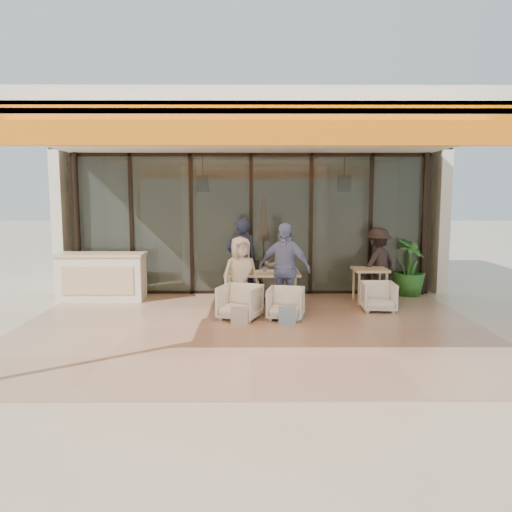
{
  "coord_description": "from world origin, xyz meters",
  "views": [
    {
      "loc": [
        0.06,
        -8.27,
        2.29
      ],
      "look_at": [
        0.1,
        0.9,
        1.15
      ],
      "focal_mm": 35.0,
      "sensor_mm": 36.0,
      "label": 1
    }
  ],
  "objects_px": {
    "potted_palm": "(410,268)",
    "side_chair": "(378,295)",
    "diner_grey": "(282,267)",
    "dining_table": "(262,274)",
    "chair_far_left": "(242,283)",
    "chair_far_right": "(280,282)",
    "diner_cream": "(241,275)",
    "chair_near_left": "(240,300)",
    "diner_navy": "(242,261)",
    "side_table": "(370,273)",
    "diner_periwinkle": "(284,268)",
    "host_counter": "(102,277)",
    "chair_near_right": "(286,302)",
    "standing_woman": "(378,263)"
  },
  "relations": [
    {
      "from": "potted_palm",
      "to": "side_chair",
      "type": "bearing_deg",
      "value": -125.62
    },
    {
      "from": "diner_grey",
      "to": "dining_table",
      "type": "bearing_deg",
      "value": 40.57
    },
    {
      "from": "chair_far_left",
      "to": "diner_grey",
      "type": "bearing_deg",
      "value": 157.39
    },
    {
      "from": "chair_far_right",
      "to": "diner_cream",
      "type": "xyz_separation_m",
      "value": [
        -0.84,
        -1.4,
        0.38
      ]
    },
    {
      "from": "chair_far_right",
      "to": "chair_near_left",
      "type": "distance_m",
      "value": 2.08
    },
    {
      "from": "diner_cream",
      "to": "side_chair",
      "type": "xyz_separation_m",
      "value": [
        2.7,
        0.13,
        -0.42
      ]
    },
    {
      "from": "diner_navy",
      "to": "dining_table",
      "type": "bearing_deg",
      "value": 115.98
    },
    {
      "from": "dining_table",
      "to": "side_table",
      "type": "xyz_separation_m",
      "value": [
        2.28,
        0.42,
        -0.05
      ]
    },
    {
      "from": "dining_table",
      "to": "chair_near_left",
      "type": "xyz_separation_m",
      "value": [
        -0.41,
        -0.96,
        -0.33
      ]
    },
    {
      "from": "diner_periwinkle",
      "to": "potted_palm",
      "type": "bearing_deg",
      "value": 50.84
    },
    {
      "from": "side_chair",
      "to": "diner_periwinkle",
      "type": "bearing_deg",
      "value": -173.69
    },
    {
      "from": "diner_cream",
      "to": "diner_periwinkle",
      "type": "xyz_separation_m",
      "value": [
        0.84,
        0.0,
        0.13
      ]
    },
    {
      "from": "potted_palm",
      "to": "host_counter",
      "type": "bearing_deg",
      "value": -175.84
    },
    {
      "from": "chair_far_right",
      "to": "chair_near_right",
      "type": "distance_m",
      "value": 1.9
    },
    {
      "from": "chair_near_left",
      "to": "diner_periwinkle",
      "type": "distance_m",
      "value": 1.11
    },
    {
      "from": "chair_far_right",
      "to": "side_table",
      "type": "distance_m",
      "value": 1.95
    },
    {
      "from": "chair_near_right",
      "to": "diner_cream",
      "type": "height_order",
      "value": "diner_cream"
    },
    {
      "from": "chair_far_left",
      "to": "diner_cream",
      "type": "xyz_separation_m",
      "value": [
        0.0,
        -1.4,
        0.4
      ]
    },
    {
      "from": "side_table",
      "to": "side_chair",
      "type": "height_order",
      "value": "side_table"
    },
    {
      "from": "chair_near_left",
      "to": "chair_near_right",
      "type": "xyz_separation_m",
      "value": [
        0.84,
        0.0,
        -0.03
      ]
    },
    {
      "from": "dining_table",
      "to": "side_chair",
      "type": "xyz_separation_m",
      "value": [
        2.28,
        -0.33,
        -0.36
      ]
    },
    {
      "from": "standing_woman",
      "to": "potted_palm",
      "type": "relative_size",
      "value": 1.2
    },
    {
      "from": "dining_table",
      "to": "diner_navy",
      "type": "bearing_deg",
      "value": 133.02
    },
    {
      "from": "host_counter",
      "to": "diner_periwinkle",
      "type": "xyz_separation_m",
      "value": [
        3.85,
        -1.11,
        0.34
      ]
    },
    {
      "from": "chair_near_left",
      "to": "side_table",
      "type": "distance_m",
      "value": 3.04
    },
    {
      "from": "diner_grey",
      "to": "chair_near_right",
      "type": "bearing_deg",
      "value": 84.37
    },
    {
      "from": "chair_near_left",
      "to": "standing_woman",
      "type": "bearing_deg",
      "value": 52.2
    },
    {
      "from": "side_chair",
      "to": "standing_woman",
      "type": "distance_m",
      "value": 1.32
    },
    {
      "from": "side_table",
      "to": "chair_far_left",
      "type": "bearing_deg",
      "value": 169.04
    },
    {
      "from": "diner_navy",
      "to": "potted_palm",
      "type": "height_order",
      "value": "diner_navy"
    },
    {
      "from": "standing_woman",
      "to": "diner_grey",
      "type": "bearing_deg",
      "value": -24.06
    },
    {
      "from": "diner_navy",
      "to": "potted_palm",
      "type": "bearing_deg",
      "value": 173.61
    },
    {
      "from": "chair_near_left",
      "to": "side_table",
      "type": "bearing_deg",
      "value": 47.62
    },
    {
      "from": "chair_far_left",
      "to": "side_chair",
      "type": "relative_size",
      "value": 1.07
    },
    {
      "from": "dining_table",
      "to": "diner_cream",
      "type": "relative_size",
      "value": 1.01
    },
    {
      "from": "chair_far_left",
      "to": "diner_periwinkle",
      "type": "height_order",
      "value": "diner_periwinkle"
    },
    {
      "from": "chair_far_right",
      "to": "diner_navy",
      "type": "xyz_separation_m",
      "value": [
        -0.84,
        -0.5,
        0.54
      ]
    },
    {
      "from": "chair_far_right",
      "to": "side_chair",
      "type": "height_order",
      "value": "chair_far_right"
    },
    {
      "from": "chair_far_left",
      "to": "dining_table",
      "type": "bearing_deg",
      "value": 121.85
    },
    {
      "from": "chair_near_right",
      "to": "potted_palm",
      "type": "height_order",
      "value": "potted_palm"
    },
    {
      "from": "diner_periwinkle",
      "to": "chair_near_left",
      "type": "bearing_deg",
      "value": -127.25
    },
    {
      "from": "dining_table",
      "to": "chair_far_left",
      "type": "relative_size",
      "value": 2.16
    },
    {
      "from": "dining_table",
      "to": "chair_near_right",
      "type": "xyz_separation_m",
      "value": [
        0.43,
        -0.96,
        -0.36
      ]
    },
    {
      "from": "standing_woman",
      "to": "diner_cream",
      "type": "bearing_deg",
      "value": -11.35
    },
    {
      "from": "chair_far_left",
      "to": "diner_grey",
      "type": "relative_size",
      "value": 0.45
    },
    {
      "from": "diner_periwinkle",
      "to": "standing_woman",
      "type": "bearing_deg",
      "value": 53.98
    },
    {
      "from": "side_chair",
      "to": "standing_woman",
      "type": "bearing_deg",
      "value": 79.59
    },
    {
      "from": "chair_far_left",
      "to": "chair_near_right",
      "type": "height_order",
      "value": "chair_far_left"
    },
    {
      "from": "standing_woman",
      "to": "potted_palm",
      "type": "xyz_separation_m",
      "value": [
        0.79,
        0.28,
        -0.13
      ]
    },
    {
      "from": "dining_table",
      "to": "chair_far_right",
      "type": "bearing_deg",
      "value": 65.73
    }
  ]
}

